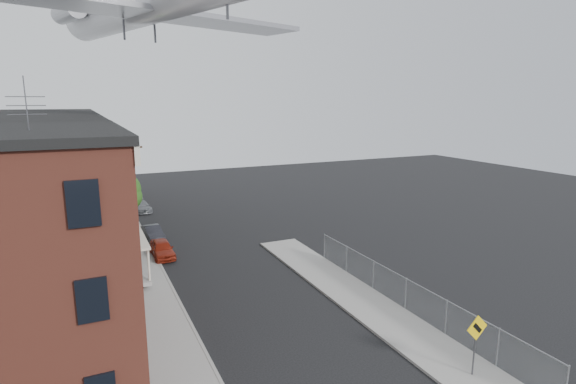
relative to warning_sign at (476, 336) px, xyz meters
name	(u,v)px	position (x,y,z in m)	size (l,w,h in m)	color
sidewalk_left	(129,242)	(-11.10, 25.03, -1.82)	(3.00, 62.00, 0.12)	gray
sidewalk_right	(372,307)	(-0.10, 7.03, -1.82)	(3.00, 26.00, 0.12)	gray
curb_left	(147,240)	(-9.65, 25.03, -1.81)	(0.15, 62.00, 0.14)	gray
curb_right	(349,312)	(-1.55, 7.03, -1.81)	(0.15, 26.00, 0.14)	gray
row_house_a	(19,209)	(-17.56, 17.53, 3.25)	(11.98, 7.00, 10.30)	slate
row_house_b	(30,188)	(-17.56, 24.53, 3.25)	(11.98, 7.00, 10.30)	#766A5D
row_house_c	(37,174)	(-17.56, 31.53, 3.25)	(11.98, 7.00, 10.30)	slate
row_house_d	(43,164)	(-17.56, 38.53, 3.25)	(11.98, 7.00, 10.30)	#766A5D
row_house_e	(47,156)	(-17.56, 45.53, 3.25)	(11.98, 7.00, 10.30)	slate
chainlink_fence	(406,294)	(1.40, 6.03, -0.89)	(0.06, 18.06, 1.90)	gray
warning_sign	(476,336)	(0.00, 0.00, 0.00)	(1.10, 0.11, 2.80)	#515156
utility_pole	(132,202)	(-11.20, 19.03, 2.79)	(1.80, 0.26, 9.00)	black
street_tree	(124,192)	(-10.87, 28.95, 1.57)	(3.22, 3.20, 5.20)	black
car_near	(162,249)	(-9.20, 20.43, -1.25)	(1.49, 3.70, 1.26)	maroon
car_mid	(153,233)	(-9.20, 24.93, -1.29)	(1.26, 3.62, 1.19)	black
car_far	(141,206)	(-8.77, 35.51, -1.34)	(1.53, 3.77, 1.09)	slate
airplane	(140,3)	(-9.17, 24.01, 16.41)	(24.27, 27.78, 8.05)	silver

